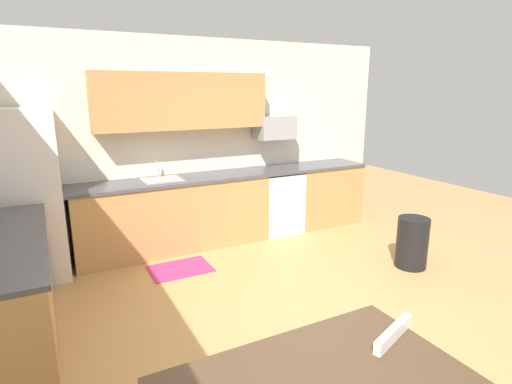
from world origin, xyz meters
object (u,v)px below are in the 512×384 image
(oven_range, at_px, (277,201))
(microwave, at_px, (274,127))
(refrigerator, at_px, (22,197))
(trash_bin, at_px, (412,243))

(oven_range, bearing_deg, microwave, 90.00)
(refrigerator, xyz_separation_m, trash_bin, (3.96, -1.76, -0.63))
(refrigerator, bearing_deg, oven_range, 1.43)
(oven_range, distance_m, microwave, 1.07)
(microwave, distance_m, trash_bin, 2.41)
(oven_range, distance_m, trash_bin, 2.00)
(refrigerator, distance_m, microwave, 3.27)
(refrigerator, bearing_deg, trash_bin, -23.95)
(refrigerator, distance_m, oven_range, 3.24)
(refrigerator, xyz_separation_m, microwave, (3.21, 0.18, 0.59))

